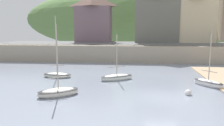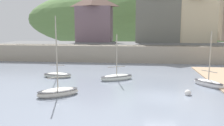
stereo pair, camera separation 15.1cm
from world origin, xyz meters
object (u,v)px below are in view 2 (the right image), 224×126
sailboat_tall_mast (58,92)px  rowboat_small_beached (117,77)px  sailboat_nearest_shore (57,75)px  waterfront_building_centre (157,11)px  sailboat_far_left (208,83)px  waterfront_building_right (192,15)px  waterfront_building_left (95,17)px  mooring_buoy (188,93)px

sailboat_tall_mast → rowboat_small_beached: (4.05, 5.69, -0.02)m
rowboat_small_beached → sailboat_nearest_shore: (-6.19, 0.58, 0.01)m
sailboat_nearest_shore → waterfront_building_centre: bearing=62.6°
waterfront_building_centre → sailboat_nearest_shore: bearing=-121.0°
sailboat_far_left → rowboat_small_beached: size_ratio=1.08×
sailboat_nearest_shore → waterfront_building_right: bearing=51.2°
waterfront_building_right → sailboat_nearest_shore: 26.87m
sailboat_tall_mast → sailboat_nearest_shore: 6.63m
waterfront_building_left → sailboat_tall_mast: bearing=-86.6°
waterfront_building_centre → mooring_buoy: (0.54, -24.37, -7.51)m
waterfront_building_centre → rowboat_small_beached: 21.83m
waterfront_building_centre → sailboat_tall_mast: size_ratio=1.85×
rowboat_small_beached → mooring_buoy: (5.89, -4.55, -0.10)m
waterfront_building_left → rowboat_small_beached: 21.56m
waterfront_building_left → waterfront_building_right: bearing=0.0°
waterfront_building_left → waterfront_building_right: waterfront_building_right is taller
sailboat_tall_mast → rowboat_small_beached: bearing=22.1°
sailboat_nearest_shore → waterfront_building_left: bearing=91.7°
rowboat_small_beached → sailboat_nearest_shore: bearing=147.2°
waterfront_building_centre → waterfront_building_right: bearing=0.0°
waterfront_building_centre → sailboat_nearest_shore: size_ratio=1.62×
sailboat_tall_mast → rowboat_small_beached: sailboat_tall_mast is taller
rowboat_small_beached → mooring_buoy: bearing=-65.2°
waterfront_building_left → waterfront_building_centre: 10.98m
waterfront_building_left → rowboat_small_beached: bearing=-74.3°
sailboat_far_left → mooring_buoy: (-2.37, -2.95, -0.12)m
rowboat_small_beached → sailboat_tall_mast: bearing=-152.9°
sailboat_far_left → rowboat_small_beached: 8.41m
waterfront_building_right → mooring_buoy: 25.89m
waterfront_building_right → mooring_buoy: size_ratio=17.51×
sailboat_far_left → sailboat_tall_mast: bearing=-111.2°
waterfront_building_centre → sailboat_tall_mast: 28.17m
waterfront_building_centre → sailboat_nearest_shore: 23.62m
waterfront_building_left → sailboat_nearest_shore: (-0.61, -19.24, -6.39)m
waterfront_building_right → sailboat_tall_mast: (-15.36, -25.51, -6.71)m
sailboat_far_left → sailboat_nearest_shore: (-14.45, 2.18, -0.01)m
waterfront_building_centre → sailboat_far_left: 22.85m
waterfront_building_left → waterfront_building_right: (16.90, 0.00, 0.34)m
waterfront_building_left → sailboat_nearest_shore: bearing=-91.8°
mooring_buoy → waterfront_building_right: bearing=77.5°
sailboat_tall_mast → mooring_buoy: size_ratio=10.84×
waterfront_building_centre → sailboat_far_left: size_ratio=2.07×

